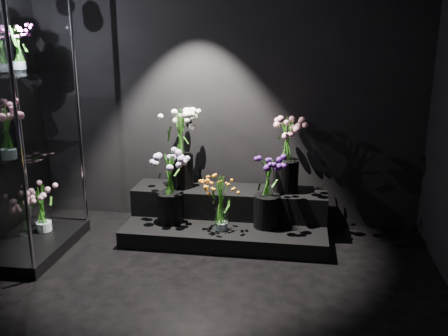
# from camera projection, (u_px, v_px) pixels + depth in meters

# --- Properties ---
(floor) EXTENTS (4.00, 4.00, 0.00)m
(floor) POSITION_uv_depth(u_px,v_px,m) (182.00, 322.00, 3.53)
(floor) COLOR black
(floor) RESTS_ON ground
(wall_back) EXTENTS (4.00, 0.00, 4.00)m
(wall_back) POSITION_uv_depth(u_px,v_px,m) (224.00, 89.00, 5.04)
(wall_back) COLOR black
(wall_back) RESTS_ON floor
(display_riser) EXTENTS (1.95, 0.87, 0.43)m
(display_riser) POSITION_uv_depth(u_px,v_px,m) (228.00, 216.00, 4.99)
(display_riser) COLOR black
(display_riser) RESTS_ON floor
(display_case) EXTENTS (0.66, 1.10, 2.41)m
(display_case) POSITION_uv_depth(u_px,v_px,m) (19.00, 123.00, 4.33)
(display_case) COLOR black
(display_case) RESTS_ON floor
(bouquet_orange_bells) EXTENTS (0.28, 0.28, 0.52)m
(bouquet_orange_bells) POSITION_uv_depth(u_px,v_px,m) (221.00, 203.00, 4.65)
(bouquet_orange_bells) COLOR white
(bouquet_orange_bells) RESTS_ON display_riser
(bouquet_lilac) EXTENTS (0.41, 0.41, 0.71)m
(bouquet_lilac) POSITION_uv_depth(u_px,v_px,m) (170.00, 183.00, 4.79)
(bouquet_lilac) COLOR black
(bouquet_lilac) RESTS_ON display_riser
(bouquet_purple) EXTENTS (0.35, 0.35, 0.68)m
(bouquet_purple) POSITION_uv_depth(u_px,v_px,m) (268.00, 190.00, 4.69)
(bouquet_purple) COLOR black
(bouquet_purple) RESTS_ON display_riser
(bouquet_cream_roses) EXTENTS (0.48, 0.48, 0.79)m
(bouquet_cream_roses) POSITION_uv_depth(u_px,v_px,m) (180.00, 142.00, 4.98)
(bouquet_cream_roses) COLOR black
(bouquet_cream_roses) RESTS_ON display_riser
(bouquet_pink_roses) EXTENTS (0.35, 0.35, 0.75)m
(bouquet_pink_roses) POSITION_uv_depth(u_px,v_px,m) (286.00, 150.00, 4.86)
(bouquet_pink_roses) COLOR black
(bouquet_pink_roses) RESTS_ON display_riser
(bouquet_case_pink) EXTENTS (0.37, 0.37, 0.47)m
(bouquet_case_pink) POSITION_uv_depth(u_px,v_px,m) (6.00, 130.00, 4.13)
(bouquet_case_pink) COLOR white
(bouquet_case_pink) RESTS_ON display_case
(bouquet_case_magenta) EXTENTS (0.28, 0.28, 0.38)m
(bouquet_case_magenta) POSITION_uv_depth(u_px,v_px,m) (17.00, 46.00, 4.30)
(bouquet_case_magenta) COLOR white
(bouquet_case_magenta) RESTS_ON display_case
(bouquet_case_base_pink) EXTENTS (0.35, 0.35, 0.46)m
(bouquet_case_base_pink) POSITION_uv_depth(u_px,v_px,m) (42.00, 207.00, 4.75)
(bouquet_case_base_pink) COLOR white
(bouquet_case_base_pink) RESTS_ON display_case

